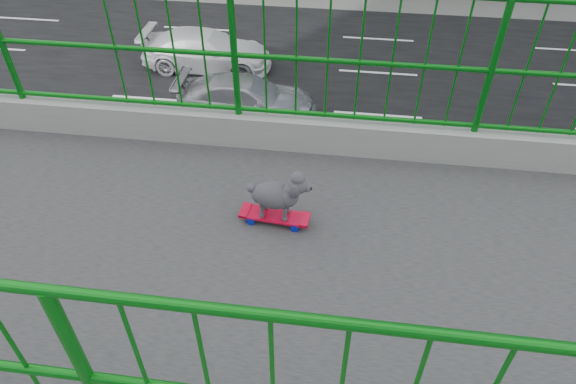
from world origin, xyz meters
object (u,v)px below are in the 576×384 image
(skateboard, at_px, (275,216))
(car_1, at_px, (414,170))
(car_7, at_px, (246,98))
(car_0, at_px, (49,221))
(poodle, at_px, (278,194))
(car_3, at_px, (207,50))

(skateboard, xyz_separation_m, car_1, (-8.78, 2.47, -6.33))
(car_1, relative_size, car_7, 0.93)
(skateboard, height_order, car_0, skateboard)
(car_0, bearing_deg, car_7, 149.42)
(poodle, bearing_deg, car_1, 169.38)
(poodle, relative_size, car_7, 0.10)
(poodle, height_order, car_0, poodle)
(car_7, bearing_deg, car_3, 34.19)
(poodle, height_order, car_1, poodle)
(car_3, height_order, car_7, car_3)
(poodle, height_order, car_7, poodle)
(car_1, height_order, car_7, car_1)
(skateboard, relative_size, car_0, 0.14)
(car_0, height_order, car_3, car_3)
(car_1, xyz_separation_m, car_7, (-3.20, -5.37, -0.04))
(car_0, height_order, car_7, car_7)
(car_0, relative_size, car_3, 0.80)
(car_0, bearing_deg, poodle, 50.19)
(poodle, relative_size, car_1, 0.11)
(poodle, distance_m, car_7, 13.99)
(poodle, bearing_deg, car_7, -161.36)
(skateboard, height_order, car_3, skateboard)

